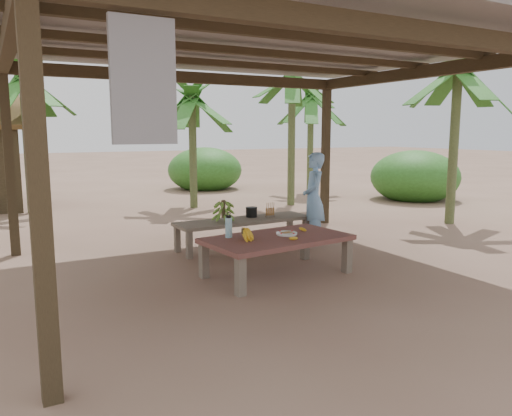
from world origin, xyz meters
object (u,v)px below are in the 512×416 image
plate (287,234)px  cooking_pot (251,212)px  ripe_banana_bunch (243,234)px  bench (244,223)px  water_flask (229,227)px  work_table (277,242)px  woman (314,199)px

plate → cooking_pot: size_ratio=1.52×
ripe_banana_bunch → bench: bearing=62.6°
bench → cooking_pot: size_ratio=12.47×
ripe_banana_bunch → water_flask: size_ratio=0.82×
bench → plate: 1.57m
ripe_banana_bunch → plate: (0.63, 0.01, -0.06)m
plate → cooking_pot: cooking_pot is taller
work_table → woman: (1.44, 1.27, 0.31)m
bench → cooking_pot: 0.26m
bench → woman: bearing=-18.4°
cooking_pot → woman: bearing=-25.6°
bench → ripe_banana_bunch: 1.77m
cooking_pot → woman: (0.90, -0.43, 0.22)m
work_table → woman: size_ratio=1.28×
water_flask → cooking_pot: bearing=53.2°
bench → water_flask: bearing=-126.0°
bench → water_flask: water_flask is taller
water_flask → plate: bearing=-17.0°
plate → cooking_pot: (0.37, 1.67, 0.01)m
woman → cooking_pot: bearing=-87.5°
ripe_banana_bunch → woman: woman is taller
work_table → woman: 1.94m
bench → woman: (1.10, -0.32, 0.35)m
plate → water_flask: bearing=163.0°
woman → work_table: bearing=-20.5°
work_table → woman: bearing=35.2°
woman → bench: bearing=-78.0°
work_table → woman: woman is taller
plate → woman: woman is taller
bench → cooking_pot: bearing=28.6°
work_table → ripe_banana_bunch: bearing=170.7°
water_flask → woman: woman is taller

